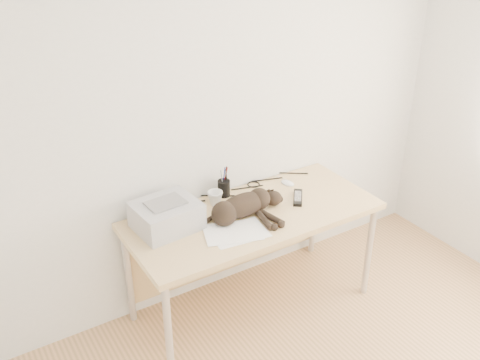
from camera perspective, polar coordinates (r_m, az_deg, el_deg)
wall_back at (r=3.39m, az=-1.76°, el=7.32°), size 3.50×0.00×3.50m
desk at (r=3.48m, az=0.66°, el=-4.78°), size 1.60×0.70×0.74m
printer at (r=3.20m, az=-7.85°, el=-3.75°), size 0.39×0.34×0.17m
papers at (r=3.16m, az=-0.49°, el=-5.61°), size 0.40×0.33×0.01m
cat at (r=3.27m, az=0.10°, el=-2.98°), size 0.69×0.32×0.16m
mug at (r=3.42m, az=-2.67°, el=-1.95°), size 0.14×0.14×0.09m
pen_cup at (r=3.52m, az=-1.73°, el=-0.84°), size 0.08×0.08×0.21m
remote_grey at (r=3.54m, az=2.51°, el=-1.59°), size 0.10×0.16×0.02m
remote_black at (r=3.52m, az=6.19°, el=-1.88°), size 0.17×0.19×0.02m
mouse at (r=3.69m, az=5.10°, el=-0.18°), size 0.09×0.12×0.03m
cable_tangle at (r=3.58m, az=-1.24°, el=-1.26°), size 1.36×0.09×0.01m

